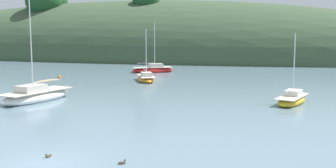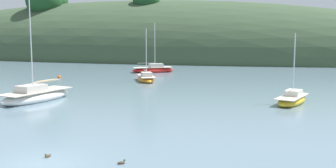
# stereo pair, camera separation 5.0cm
# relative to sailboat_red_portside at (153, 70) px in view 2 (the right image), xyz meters

# --- Properties ---
(ground_plane) EXTENTS (400.00, 400.00, 0.00)m
(ground_plane) POSITION_rel_sailboat_red_portside_xyz_m (8.83, -41.63, -0.39)
(ground_plane) COLOR slate
(far_shoreline_hill) EXTENTS (150.00, 36.00, 30.77)m
(far_shoreline_hill) POSITION_rel_sailboat_red_portside_xyz_m (-16.30, 31.14, -0.28)
(far_shoreline_hill) COLOR #384C33
(far_shoreline_hill) RESTS_ON ground
(sailboat_red_portside) EXTENTS (6.56, 5.30, 7.69)m
(sailboat_red_portside) POSITION_rel_sailboat_red_portside_xyz_m (0.00, 0.00, 0.00)
(sailboat_red_portside) COLOR red
(sailboat_red_portside) RESTS_ON ground
(sailboat_grey_yawl) EXTENTS (4.24, 5.77, 6.70)m
(sailboat_grey_yawl) POSITION_rel_sailboat_red_portside_xyz_m (2.78, -10.89, -0.04)
(sailboat_grey_yawl) COLOR orange
(sailboat_grey_yawl) RESTS_ON ground
(sailboat_cream_ketch) EXTENTS (3.22, 5.60, 6.13)m
(sailboat_cream_ketch) POSITION_rel_sailboat_red_portside_xyz_m (19.94, -22.07, -0.05)
(sailboat_cream_ketch) COLOR gold
(sailboat_cream_ketch) RESTS_ON ground
(sailboat_orange_cutter) EXTENTS (3.89, 7.74, 10.56)m
(sailboat_orange_cutter) POSITION_rel_sailboat_red_portside_xyz_m (-1.65, -27.15, 0.06)
(sailboat_orange_cutter) COLOR white
(sailboat_orange_cutter) RESTS_ON ground
(mooring_buoy_outer) EXTENTS (0.44, 0.44, 0.54)m
(mooring_buoy_outer) POSITION_rel_sailboat_red_portside_xyz_m (-9.50, -10.91, -0.27)
(mooring_buoy_outer) COLOR orange
(mooring_buoy_outer) RESTS_ON ground
(duck_straggler) EXTENTS (0.24, 0.43, 0.24)m
(duck_straggler) POSITION_rel_sailboat_red_portside_xyz_m (8.47, -40.66, -0.33)
(duck_straggler) COLOR #473828
(duck_straggler) RESTS_ON ground
(duck_lone_right) EXTENTS (0.38, 0.36, 0.24)m
(duck_lone_right) POSITION_rel_sailboat_red_portside_xyz_m (12.28, -40.57, -0.33)
(duck_lone_right) COLOR #473828
(duck_lone_right) RESTS_ON ground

